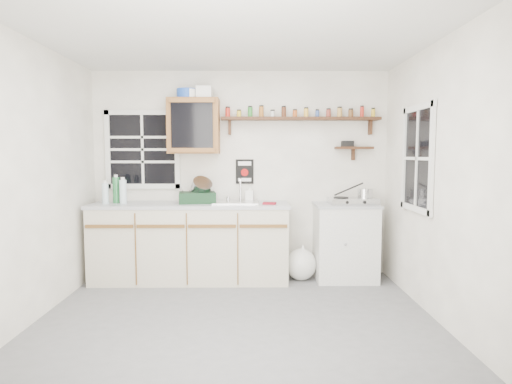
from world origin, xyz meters
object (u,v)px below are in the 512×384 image
spice_shelf (300,118)px  dish_rack (199,194)px  main_cabinet (191,242)px  right_cabinet (345,242)px  hotplate (353,201)px  upper_cabinet (194,126)px

spice_shelf → dish_rack: size_ratio=4.06×
main_cabinet → spice_shelf: bearing=9.3°
right_cabinet → main_cabinet: bearing=-179.2°
main_cabinet → hotplate: hotplate is taller
right_cabinet → hotplate: (0.08, -0.02, 0.49)m
main_cabinet → hotplate: bearing=0.2°
main_cabinet → dish_rack: (0.09, 0.04, 0.56)m
upper_cabinet → dish_rack: upper_cabinet is taller
right_cabinet → spice_shelf: 1.58m
right_cabinet → upper_cabinet: upper_cabinet is taller
main_cabinet → right_cabinet: (1.83, 0.03, -0.01)m
right_cabinet → hotplate: 0.50m
right_cabinet → spice_shelf: bearing=160.7°
spice_shelf → hotplate: size_ratio=3.32×
main_cabinet → right_cabinet: main_cabinet is taller
upper_cabinet → main_cabinet: bearing=-103.7°
main_cabinet → right_cabinet: 1.84m
dish_rack → hotplate: size_ratio=0.82×
main_cabinet → spice_shelf: 1.98m
upper_cabinet → hotplate: 2.08m
hotplate → dish_rack: bearing=176.0°
right_cabinet → hotplate: bearing=-14.2°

